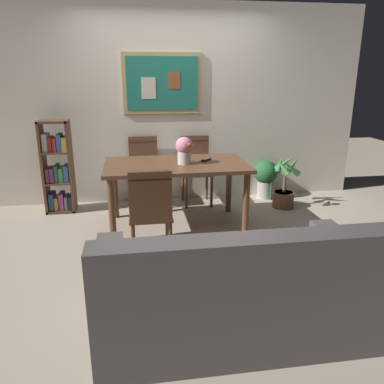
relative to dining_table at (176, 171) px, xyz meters
name	(u,v)px	position (x,y,z in m)	size (l,w,h in m)	color
ground_plane	(189,239)	(0.09, -0.39, -0.66)	(12.00, 12.00, 0.00)	tan
wall_back_with_painting	(173,105)	(0.08, 1.08, 0.64)	(5.20, 0.14, 2.60)	silver
dining_table	(176,171)	(0.00, 0.00, 0.00)	(1.59, 0.93, 0.75)	brown
dining_chair_far_left	(144,165)	(-0.34, 0.86, -0.12)	(0.40, 0.41, 0.91)	brown
dining_chair_near_left	(151,208)	(-0.34, -0.85, -0.12)	(0.40, 0.41, 0.91)	brown
dining_chair_far_right	(196,164)	(0.36, 0.83, -0.12)	(0.40, 0.41, 0.91)	brown
leather_couch	(233,295)	(0.15, -2.02, -0.35)	(1.80, 0.84, 0.84)	#514C4C
bookshelf	(58,170)	(-1.42, 0.74, -0.12)	(0.36, 0.28, 1.17)	brown
potted_ivy	(266,177)	(1.38, 0.87, -0.35)	(0.33, 0.33, 0.57)	#B2ADA3
potted_palm	(284,188)	(1.48, 0.43, -0.39)	(0.39, 0.41, 0.71)	brown
flower_vase	(184,149)	(0.09, -0.04, 0.26)	(0.20, 0.20, 0.30)	beige
tv_remote	(206,160)	(0.36, 0.08, 0.10)	(0.13, 0.15, 0.02)	black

